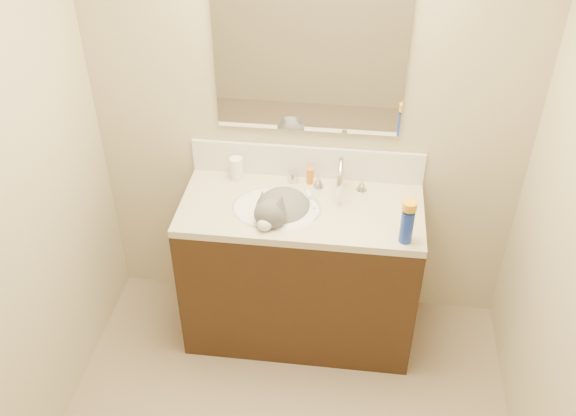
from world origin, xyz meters
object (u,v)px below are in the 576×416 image
(basin, at_px, (277,219))
(silver_jar, at_px, (293,177))
(vanity_cabinet, at_px, (300,274))
(faucet, at_px, (340,179))
(amber_bottle, at_px, (310,176))
(cat, at_px, (281,213))
(pill_bottle, at_px, (237,168))
(spray_can, at_px, (407,227))

(basin, height_order, silver_jar, silver_jar)
(vanity_cabinet, relative_size, basin, 2.67)
(faucet, distance_m, amber_bottle, 0.18)
(vanity_cabinet, bearing_deg, silver_jar, 107.25)
(cat, distance_m, silver_jar, 0.25)
(basin, bearing_deg, amber_bottle, 58.74)
(faucet, bearing_deg, silver_jar, 163.85)
(faucet, xyz_separation_m, silver_jar, (-0.24, 0.07, -0.06))
(vanity_cabinet, distance_m, faucet, 0.58)
(vanity_cabinet, relative_size, amber_bottle, 13.59)
(vanity_cabinet, bearing_deg, basin, -165.96)
(vanity_cabinet, xyz_separation_m, silver_jar, (-0.06, 0.21, 0.48))
(vanity_cabinet, distance_m, silver_jar, 0.53)
(basin, distance_m, faucet, 0.38)
(vanity_cabinet, bearing_deg, amber_bottle, 83.71)
(basin, distance_m, pill_bottle, 0.36)
(cat, bearing_deg, basin, -175.86)
(silver_jar, bearing_deg, vanity_cabinet, -72.75)
(vanity_cabinet, relative_size, pill_bottle, 9.78)
(basin, relative_size, silver_jar, 7.48)
(cat, relative_size, spray_can, 2.69)
(spray_can, bearing_deg, vanity_cabinet, 157.52)
(faucet, xyz_separation_m, amber_bottle, (-0.16, 0.07, -0.04))
(faucet, distance_m, pill_bottle, 0.54)
(amber_bottle, bearing_deg, spray_can, -40.78)
(vanity_cabinet, bearing_deg, spray_can, -22.48)
(vanity_cabinet, height_order, amber_bottle, amber_bottle)
(cat, height_order, silver_jar, cat)
(pill_bottle, bearing_deg, cat, -42.01)
(silver_jar, distance_m, amber_bottle, 0.09)
(silver_jar, bearing_deg, cat, -97.70)
(spray_can, bearing_deg, pill_bottle, 154.59)
(basin, xyz_separation_m, faucet, (0.30, 0.17, 0.16))
(pill_bottle, bearing_deg, faucet, -6.80)
(cat, distance_m, pill_bottle, 0.36)
(vanity_cabinet, height_order, pill_bottle, pill_bottle)
(spray_can, bearing_deg, amber_bottle, 139.22)
(faucet, relative_size, cat, 0.63)
(faucet, bearing_deg, spray_can, -47.07)
(vanity_cabinet, distance_m, amber_bottle, 0.54)
(faucet, relative_size, amber_bottle, 3.17)
(vanity_cabinet, height_order, spray_can, spray_can)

